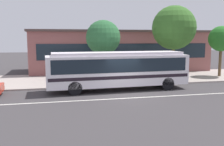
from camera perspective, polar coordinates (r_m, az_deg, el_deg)
The scene contains 9 objects.
ground_plane at distance 18.05m, azimuth 3.16°, elevation -5.03°, with size 120.00×120.00×0.00m, color #3A3739.
sidewalk_slab at distance 25.11m, azimuth -1.42°, elevation -1.25°, with size 60.00×8.00×0.12m, color #A4968E.
lane_stripe_center at distance 17.30m, azimuth 3.89°, elevation -5.59°, with size 56.00×0.16×0.01m, color silver.
transit_bus at distance 19.70m, azimuth 1.40°, elevation 1.10°, with size 10.92×2.87×2.94m.
pedestrian_waiting_near_sign at distance 23.59m, azimuth 12.23°, elevation 0.49°, with size 0.42×0.42×1.65m.
street_tree_near_stop at distance 23.20m, azimuth -1.99°, elevation 7.86°, with size 3.11×3.11×5.50m.
street_tree_mid_block at distance 25.53m, azimuth 13.62°, elevation 9.75°, with size 4.19×4.19×6.97m.
street_tree_far_end at distance 28.39m, azimuth 23.18°, elevation 6.99°, with size 2.57×2.57×5.11m.
station_building at distance 31.95m, azimuth 1.41°, elevation 5.02°, with size 21.22×8.13×4.91m.
Camera 1 is at (-4.80, -16.93, 3.99)m, focal length 41.04 mm.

